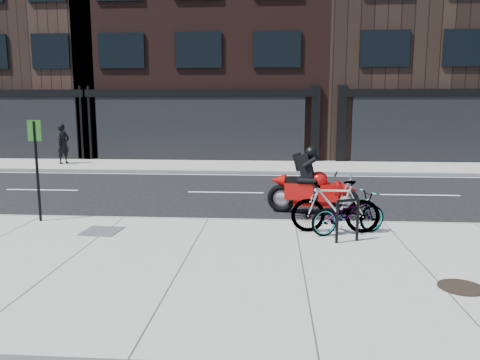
# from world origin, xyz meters

# --- Properties ---
(ground) EXTENTS (120.00, 120.00, 0.00)m
(ground) POSITION_xyz_m (0.00, 0.00, 0.00)
(ground) COLOR black
(ground) RESTS_ON ground
(sidewalk_near) EXTENTS (60.00, 6.00, 0.13)m
(sidewalk_near) POSITION_xyz_m (0.00, -5.00, 0.07)
(sidewalk_near) COLOR gray
(sidewalk_near) RESTS_ON ground
(sidewalk_far) EXTENTS (60.00, 3.50, 0.13)m
(sidewalk_far) POSITION_xyz_m (0.00, 7.75, 0.07)
(sidewalk_far) COLOR gray
(sidewalk_far) RESTS_ON ground
(building_midwest) EXTENTS (10.00, 10.00, 12.00)m
(building_midwest) POSITION_xyz_m (-12.00, 14.50, 6.00)
(building_midwest) COLOR black
(building_midwest) RESTS_ON ground
(building_center) EXTENTS (12.00, 10.00, 14.50)m
(building_center) POSITION_xyz_m (-2.00, 14.50, 7.25)
(building_center) COLOR black
(building_center) RESTS_ON ground
(building_mideast) EXTENTS (12.00, 10.00, 12.50)m
(building_mideast) POSITION_xyz_m (10.00, 14.50, 6.25)
(building_mideast) COLOR black
(building_mideast) RESTS_ON ground
(bike_rack) EXTENTS (0.47, 0.23, 0.85)m
(bike_rack) POSITION_xyz_m (2.94, -3.56, 0.63)
(bike_rack) COLOR black
(bike_rack) RESTS_ON sidewalk_near
(bicycle_front) EXTENTS (1.76, 1.16, 0.87)m
(bicycle_front) POSITION_xyz_m (3.04, -2.97, 0.57)
(bicycle_front) COLOR gray
(bicycle_front) RESTS_ON sidewalk_near
(bicycle_rear) EXTENTS (1.83, 0.53, 1.10)m
(bicycle_rear) POSITION_xyz_m (2.79, -2.90, 0.68)
(bicycle_rear) COLOR gray
(bicycle_rear) RESTS_ON sidewalk_near
(motorcycle) EXTENTS (2.32, 0.88, 1.74)m
(motorcycle) POSITION_xyz_m (2.59, -0.72, 0.71)
(motorcycle) COLOR black
(motorcycle) RESTS_ON ground
(pedestrian) EXTENTS (0.63, 0.76, 1.78)m
(pedestrian) POSITION_xyz_m (-7.82, 7.65, 1.02)
(pedestrian) COLOR black
(pedestrian) RESTS_ON sidewalk_far
(manhole_cover) EXTENTS (0.86, 0.86, 0.02)m
(manhole_cover) POSITION_xyz_m (4.26, -5.76, 0.14)
(manhole_cover) COLOR black
(manhole_cover) RESTS_ON sidewalk_near
(utility_grate) EXTENTS (0.80, 0.80, 0.02)m
(utility_grate) POSITION_xyz_m (-2.08, -3.17, 0.14)
(utility_grate) COLOR #4A4A4C
(utility_grate) RESTS_ON sidewalk_near
(sign_post) EXTENTS (0.31, 0.06, 2.29)m
(sign_post) POSITION_xyz_m (-3.80, -2.40, 1.50)
(sign_post) COLOR black
(sign_post) RESTS_ON sidewalk_near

